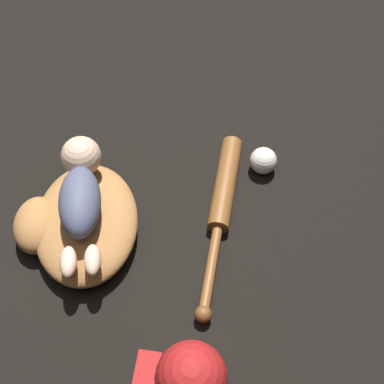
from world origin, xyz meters
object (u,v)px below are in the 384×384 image
(baseball_glove, at_px, (78,223))
(baby_figure, at_px, (80,191))
(baseball_bat, at_px, (222,200))
(baseball, at_px, (263,161))
(baseball_cap, at_px, (191,379))

(baseball_glove, relative_size, baby_figure, 1.15)
(baseball_bat, bearing_deg, baseball, -28.74)
(baseball_glove, distance_m, baby_figure, 0.10)
(baseball, height_order, baseball_cap, baseball_cap)
(baseball_glove, xyz_separation_m, baseball, (0.31, -0.41, -0.01))
(baseball_glove, distance_m, baseball_cap, 0.47)
(baby_figure, distance_m, baseball_cap, 0.49)
(baby_figure, relative_size, baseball_bat, 0.68)
(baby_figure, relative_size, baseball, 4.88)
(baseball_bat, xyz_separation_m, baseball, (0.14, -0.08, 0.01))
(baby_figure, xyz_separation_m, baseball_bat, (0.13, -0.32, -0.11))
(baseball_glove, xyz_separation_m, baseball_cap, (-0.30, -0.36, 0.01))
(baseball, xyz_separation_m, baseball_cap, (-0.61, 0.05, 0.02))
(baseball_cap, bearing_deg, baby_figure, 46.43)
(baseball_glove, xyz_separation_m, baseball_bat, (0.16, -0.33, -0.02))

